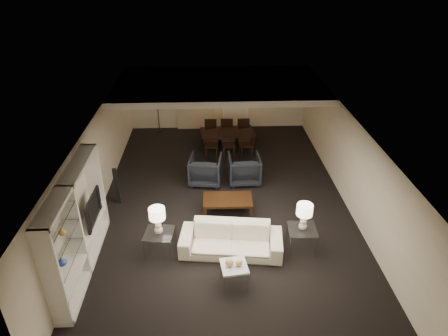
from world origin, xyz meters
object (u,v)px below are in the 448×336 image
armchair_left (206,170)px  chair_nr (246,144)px  chair_nl (211,145)px  floor_lamp (158,110)px  side_table_right (301,239)px  vase_amber (62,232)px  pendant_light (228,98)px  table_lamp_right (304,217)px  sofa (231,240)px  coffee_table (228,206)px  table_lamp_left (158,221)px  side_table_left (160,243)px  armchair_right (244,169)px  marble_table (234,275)px  chair_fr (243,129)px  floor_speaker (117,186)px  chair_fl (211,130)px  chair_fm (227,129)px  vase_blue (62,261)px  dining_table (228,141)px  chair_nm (229,144)px  television (89,209)px

armchair_left → chair_nr: chair_nr is taller
chair_nl → floor_lamp: 3.21m
side_table_right → vase_amber: (-5.08, -1.18, 1.33)m
pendant_light → table_lamp_right: 5.98m
sofa → coffee_table: 1.60m
pendant_light → floor_lamp: pendant_light is taller
table_lamp_left → floor_lamp: floor_lamp is taller
table_lamp_left → vase_amber: (-1.68, -1.18, 0.67)m
pendant_light → table_lamp_right: size_ratio=0.75×
side_table_left → side_table_right: size_ratio=1.00×
armchair_left → chair_nr: (1.41, 1.70, 0.05)m
armchair_right → table_lamp_left: (-2.30, -3.30, 0.52)m
side_table_right → marble_table: (-1.70, -1.10, -0.03)m
floor_lamp → armchair_right: bearing=-53.4°
armchair_left → chair_fr: (1.41, 3.00, 0.05)m
side_table_left → floor_lamp: (-0.75, 7.42, 0.59)m
marble_table → floor_speaker: floor_speaker is taller
side_table_left → floor_lamp: bearing=95.8°
armchair_left → marble_table: bearing=105.2°
chair_nr → chair_fr: same height
armchair_left → table_lamp_left: bearing=79.0°
vase_amber → chair_nr: size_ratio=0.16×
armchair_left → side_table_right: size_ratio=1.49×
marble_table → chair_fl: bearing=93.0°
armchair_right → chair_fm: 3.02m
coffee_table → vase_blue: 4.67m
armchair_right → chair_fl: (-0.99, 3.00, 0.05)m
armchair_right → vase_amber: 6.11m
chair_fl → marble_table: bearing=96.3°
chair_fr → floor_lamp: floor_lamp is taller
pendant_light → dining_table: bearing=-102.8°
table_lamp_right → dining_table: bearing=104.8°
dining_table → chair_nm: (0.00, -0.65, 0.16)m
armchair_left → floor_lamp: floor_lamp is taller
table_lamp_left → chair_nr: bearing=63.3°
coffee_table → side_table_right: 2.34m
sofa → chair_nr: chair_nr is taller
vase_amber → chair_nl: (2.99, 6.18, -1.14)m
pendant_light → table_lamp_left: size_ratio=0.75×
side_table_right → coffee_table: bearing=136.7°
side_table_left → dining_table: size_ratio=0.35×
floor_speaker → floor_lamp: 5.20m
sofa → vase_blue: size_ratio=12.88×
floor_speaker → chair_fm: floor_speaker is taller
table_lamp_right → side_table_right: bearing=0.0°
table_lamp_right → coffee_table: bearing=136.7°
side_table_right → television: television is taller
pendant_light → chair_fr: size_ratio=0.52×
sofa → chair_fr: (0.81, 6.30, 0.14)m
armchair_left → television: television is taller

